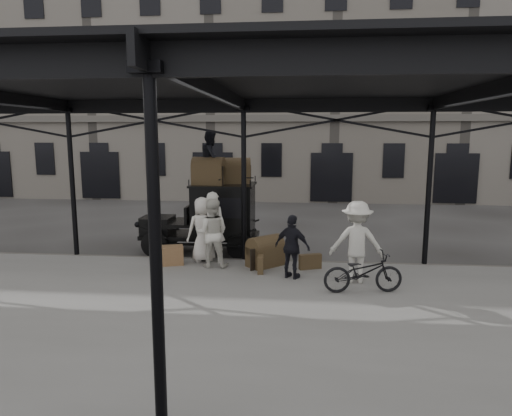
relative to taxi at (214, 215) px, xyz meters
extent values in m
plane|color=#383533|center=(1.09, -3.14, -1.20)|extent=(120.00, 120.00, 0.00)
cube|color=slate|center=(1.09, -5.14, -1.13)|extent=(28.00, 8.00, 0.15)
cylinder|color=black|center=(1.09, -1.14, 0.95)|extent=(0.14, 0.14, 4.30)
cylinder|color=black|center=(1.09, -8.94, 0.95)|extent=(0.14, 0.14, 4.30)
cube|color=black|center=(1.09, -1.14, 3.28)|extent=(22.00, 0.10, 0.45)
cube|color=black|center=(1.09, -8.94, 3.28)|extent=(22.00, 0.10, 0.45)
cube|color=black|center=(1.09, -4.84, 3.45)|extent=(22.50, 9.00, 0.08)
cube|color=silver|center=(1.09, -4.84, 3.52)|extent=(18.00, 7.00, 0.04)
cube|color=slate|center=(1.09, 14.86, 5.80)|extent=(64.00, 8.00, 14.00)
cylinder|color=black|center=(-1.68, -0.72, -0.80)|extent=(0.80, 0.10, 0.80)
cylinder|color=black|center=(-1.68, 0.72, -0.80)|extent=(0.80, 0.10, 0.80)
cylinder|color=black|center=(0.92, -0.72, -0.80)|extent=(0.80, 0.10, 0.80)
cylinder|color=black|center=(0.92, 0.72, -0.80)|extent=(0.80, 0.10, 0.80)
cube|color=black|center=(-0.43, 0.00, -0.65)|extent=(3.60, 1.25, 0.12)
cube|color=black|center=(-1.78, 0.00, -0.35)|extent=(0.90, 1.00, 0.55)
cube|color=black|center=(-2.25, 0.00, -0.35)|extent=(0.06, 0.70, 0.55)
cube|color=black|center=(-0.98, 0.00, -0.25)|extent=(0.70, 1.30, 0.10)
cube|color=black|center=(0.32, 0.00, 0.15)|extent=(1.80, 1.45, 1.55)
cube|color=black|center=(0.32, -0.73, 0.35)|extent=(1.40, 0.02, 0.60)
cube|color=black|center=(0.32, 0.00, 0.95)|extent=(1.90, 1.55, 0.06)
imported|color=silver|center=(0.27, -1.51, -0.06)|extent=(0.80, 0.60, 1.98)
imported|color=beige|center=(0.32, -1.95, -0.13)|extent=(0.92, 0.73, 1.84)
imported|color=silver|center=(-0.03, -1.45, -0.14)|extent=(1.06, 0.95, 1.82)
imported|color=black|center=(2.48, -2.75, -0.26)|extent=(1.01, 0.76, 1.59)
imported|color=beige|center=(4.02, -2.89, -0.07)|extent=(1.31, 0.80, 1.97)
imported|color=black|center=(4.09, -3.62, -0.59)|extent=(1.85, 0.88, 0.94)
imported|color=black|center=(-0.03, -0.10, 1.77)|extent=(0.60, 0.78, 1.59)
cube|color=#8C6140|center=(-0.82, -1.84, -0.80)|extent=(0.71, 0.61, 0.50)
cube|color=#4F3D24|center=(1.66, -2.28, -0.83)|extent=(0.19, 0.61, 0.45)
cube|color=#4F3D24|center=(2.95, -1.93, -0.85)|extent=(0.61, 0.35, 0.40)
camera|label=1|loc=(2.66, -13.67, 2.48)|focal=32.00mm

